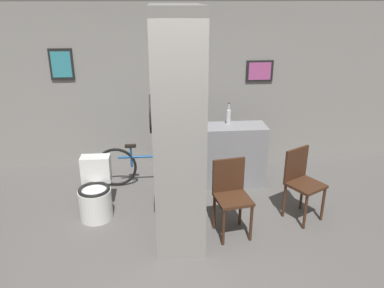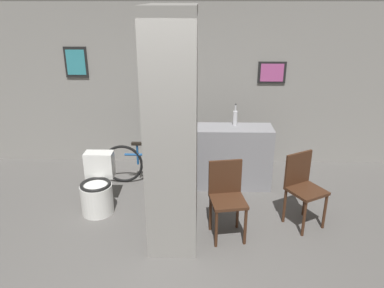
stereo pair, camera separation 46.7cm
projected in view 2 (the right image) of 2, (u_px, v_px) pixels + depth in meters
The scene contains 9 objects.
ground_plane at pixel (165, 258), 4.10m from camera, with size 14.00×14.00×0.00m, color #5B5956.
wall_back at pixel (177, 87), 6.07m from camera, with size 8.00×0.09×2.60m.
pillar_center at pixel (173, 128), 4.18m from camera, with size 0.56×1.21×2.60m.
counter_shelf at pixel (228, 157), 5.52m from camera, with size 1.26×0.44×0.93m.
toilet at pixel (98, 189), 4.92m from camera, with size 0.42×0.58×0.75m.
chair_near_pillar at pixel (227, 195), 4.34m from camera, with size 0.45×0.45×0.92m.
chair_by_doorway at pixel (303, 186), 4.56m from camera, with size 0.53×0.53×0.92m.
bicycle at pixel (153, 163), 5.65m from camera, with size 1.53×0.42×0.66m.
bottle_tall at pixel (235, 117), 5.38m from camera, with size 0.06×0.06×0.33m.
Camera 2 is at (0.37, -3.34, 2.67)m, focal length 35.00 mm.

